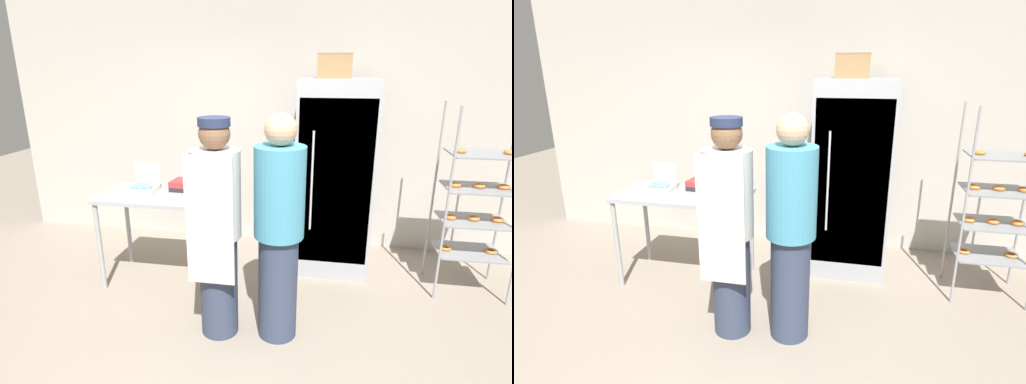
% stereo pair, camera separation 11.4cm
% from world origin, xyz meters
% --- Properties ---
extents(ground_plane, '(14.00, 14.00, 0.00)m').
position_xyz_m(ground_plane, '(0.00, 0.00, 0.00)').
color(ground_plane, gray).
extents(back_wall, '(6.40, 0.12, 2.80)m').
position_xyz_m(back_wall, '(0.00, 2.28, 1.40)').
color(back_wall, '#B7B2A8').
rests_on(back_wall, ground_plane).
extents(refrigerator, '(0.74, 0.76, 1.92)m').
position_xyz_m(refrigerator, '(0.65, 1.67, 0.96)').
color(refrigerator, '#9EA0A5').
rests_on(refrigerator, ground_plane).
extents(baking_rack, '(0.64, 0.48, 1.74)m').
position_xyz_m(baking_rack, '(1.91, 1.37, 0.85)').
color(baking_rack, '#93969B').
rests_on(baking_rack, ground_plane).
extents(prep_counter, '(1.24, 0.63, 0.89)m').
position_xyz_m(prep_counter, '(-0.88, 1.06, 0.79)').
color(prep_counter, '#9EA0A5').
rests_on(prep_counter, ground_plane).
extents(donut_box, '(0.25, 0.21, 0.25)m').
position_xyz_m(donut_box, '(-1.12, 1.08, 0.94)').
color(donut_box, silver).
rests_on(donut_box, prep_counter).
extents(blender_pitcher, '(0.14, 0.14, 0.26)m').
position_xyz_m(blender_pitcher, '(-0.48, 1.12, 1.01)').
color(blender_pitcher, '#99999E').
rests_on(blender_pitcher, prep_counter).
extents(binder_stack, '(0.28, 0.24, 0.09)m').
position_xyz_m(binder_stack, '(-0.74, 1.22, 0.94)').
color(binder_stack, '#232328').
rests_on(binder_stack, prep_counter).
extents(cardboard_storage_box, '(0.33, 0.27, 0.23)m').
position_xyz_m(cardboard_storage_box, '(0.60, 1.76, 2.03)').
color(cardboard_storage_box, '#937047').
rests_on(cardboard_storage_box, refrigerator).
extents(person_baker, '(0.36, 0.38, 1.70)m').
position_xyz_m(person_baker, '(-0.20, 0.35, 0.88)').
color(person_baker, '#333D56').
rests_on(person_baker, ground_plane).
extents(person_customer, '(0.37, 0.37, 1.74)m').
position_xyz_m(person_customer, '(0.25, 0.40, 0.89)').
color(person_customer, '#333D56').
rests_on(person_customer, ground_plane).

